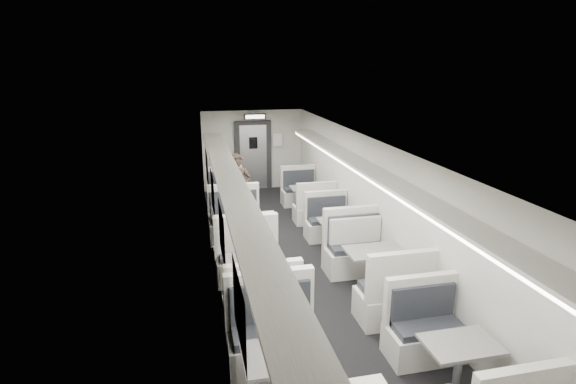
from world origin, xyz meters
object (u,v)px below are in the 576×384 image
booth_left_b (240,237)px  exit_sign (255,117)px  booth_right_a (306,200)px  passenger (238,189)px  booth_left_c (253,280)px  booth_right_b (338,235)px  booth_right_c (373,271)px  vestibule_door (253,156)px  booth_left_a (228,201)px  booth_right_d (458,369)px

booth_left_b → exit_sign: bearing=76.9°
booth_right_a → passenger: bearing=-166.6°
booth_left_b → booth_left_c: size_ratio=1.03×
passenger → booth_right_b: bearing=-50.1°
booth_right_c → vestibule_door: bearing=98.3°
booth_left_a → booth_left_b: size_ratio=0.87×
booth_left_c → booth_right_a: booth_left_c is taller
booth_right_b → exit_sign: exit_sign is taller
booth_right_a → exit_sign: bearing=116.5°
booth_left_a → vestibule_door: 2.53m
passenger → exit_sign: exit_sign is taller
booth_right_a → vestibule_door: size_ratio=0.94×
booth_left_b → exit_sign: 4.80m
exit_sign → booth_right_c: bearing=-81.0°
booth_right_c → exit_sign: (-1.00, 6.33, 1.88)m
booth_left_c → booth_right_c: bearing=-4.1°
booth_right_b → passenger: (-1.80, 2.11, 0.51)m
vestibule_door → booth_right_a: bearing=-68.2°
passenger → exit_sign: size_ratio=2.78×
booth_left_c → booth_right_d: 3.31m
booth_left_b → booth_left_c: booth_left_b is taller
exit_sign → booth_right_d: bearing=-83.5°
booth_left_b → booth_right_d: size_ratio=1.12×
booth_right_a → booth_right_b: bearing=-90.0°
booth_left_a → booth_right_d: booth_right_d is taller
booth_left_c → booth_right_d: (2.00, -2.64, -0.03)m
booth_left_a → booth_left_b: 2.57m
booth_left_a → booth_right_a: 2.02m
booth_right_a → booth_right_d: bearing=-90.0°
booth_left_a → booth_left_c: booth_left_c is taller
booth_right_d → booth_left_a: bearing=105.7°
booth_right_c → exit_sign: 6.68m
booth_right_a → booth_right_b: 2.54m
booth_right_c → booth_right_d: size_ratio=1.10×
booth_right_d → vestibule_door: 9.40m
booth_left_b → booth_right_d: booth_left_b is taller
vestibule_door → exit_sign: 1.33m
booth_left_c → booth_right_b: size_ratio=1.12×
booth_left_b → booth_left_c: bearing=-90.0°
booth_right_d → vestibule_door: vestibule_door is taller
booth_right_a → booth_left_b: bearing=-131.0°
passenger → vestibule_door: size_ratio=0.82×
booth_left_a → booth_left_c: size_ratio=0.90×
booth_right_a → passenger: 1.92m
booth_right_d → exit_sign: (-1.00, 8.83, 1.91)m
booth_left_c → vestibule_door: vestibule_door is taller
booth_right_b → booth_left_b: bearing=173.3°
booth_right_a → booth_right_b: booth_right_a is taller
booth_left_b → booth_right_d: bearing=-66.1°
passenger → exit_sign: 2.93m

